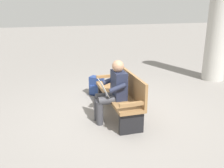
% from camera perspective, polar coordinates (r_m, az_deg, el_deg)
% --- Properties ---
extents(ground_plane, '(40.00, 40.00, 0.00)m').
position_cam_1_polar(ground_plane, '(5.14, 1.27, -6.91)').
color(ground_plane, gray).
extents(bench_near, '(1.80, 0.49, 0.90)m').
position_cam_1_polar(bench_near, '(4.98, 2.09, -2.03)').
color(bench_near, olive).
rests_on(bench_near, ground).
extents(person_seated, '(0.57, 0.57, 1.18)m').
position_cam_1_polar(person_seated, '(4.66, 0.25, -1.27)').
color(person_seated, '#1E2338').
rests_on(person_seated, ground).
extents(backpack, '(0.37, 0.38, 0.46)m').
position_cam_1_polar(backpack, '(6.12, -3.54, -0.47)').
color(backpack, navy).
rests_on(backpack, ground).
extents(support_pillar, '(0.62, 0.62, 3.29)m').
position_cam_1_polar(support_pillar, '(7.71, 23.26, 12.80)').
color(support_pillar, '#B2AFA8').
rests_on(support_pillar, ground).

